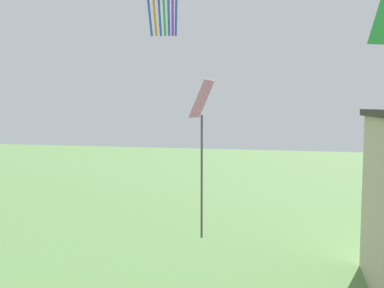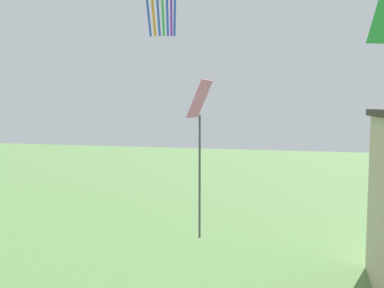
{
  "view_description": "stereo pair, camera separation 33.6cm",
  "coord_description": "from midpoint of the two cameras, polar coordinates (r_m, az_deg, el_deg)",
  "views": [
    {
      "loc": [
        2.59,
        -1.27,
        6.12
      ],
      "look_at": [
        0.0,
        9.53,
        5.16
      ],
      "focal_mm": 40.0,
      "sensor_mm": 36.0,
      "label": 1
    },
    {
      "loc": [
        2.92,
        -1.19,
        6.12
      ],
      "look_at": [
        0.0,
        9.53,
        5.16
      ],
      "focal_mm": 40.0,
      "sensor_mm": 36.0,
      "label": 2
    }
  ],
  "objects": [
    {
      "name": "kite_pink_diamond",
      "position": [
        9.57,
        2.04,
        2.12
      ],
      "size": [
        0.47,
        0.7,
        3.58
      ],
      "color": "pink"
    }
  ]
}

